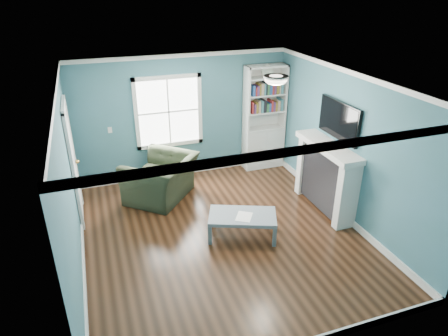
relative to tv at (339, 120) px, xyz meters
name	(u,v)px	position (x,y,z in m)	size (l,w,h in m)	color
floor	(222,234)	(-2.20, -0.20, -1.72)	(5.00, 5.00, 0.00)	black
room_walls	(222,148)	(-2.20, -0.20, -0.14)	(5.00, 5.00, 5.00)	#396B71
trim	(222,169)	(-2.20, -0.20, -0.49)	(4.50, 5.00, 2.60)	white
window	(169,112)	(-2.50, 2.29, -0.27)	(1.40, 0.06, 1.50)	white
bookshelf	(264,128)	(-0.43, 2.10, -0.80)	(0.90, 0.35, 2.31)	silver
fireplace	(326,178)	(-0.12, 0.00, -1.09)	(0.44, 1.58, 1.30)	black
tv	(339,120)	(0.00, 0.00, 0.00)	(0.06, 1.10, 0.65)	black
door	(73,162)	(-4.42, 1.20, -0.65)	(0.12, 0.98, 2.17)	silver
ceiling_fixture	(276,79)	(-1.30, -0.10, 0.82)	(0.38, 0.38, 0.15)	white
light_switch	(110,130)	(-3.70, 2.28, -0.52)	(0.08, 0.01, 0.12)	white
recliner	(161,172)	(-2.90, 1.40, -1.17)	(1.28, 0.83, 1.11)	black
coffee_table	(242,218)	(-1.89, -0.33, -1.38)	(1.25, 0.97, 0.40)	#515B61
paper_sheet	(244,217)	(-1.88, -0.39, -1.32)	(0.24, 0.31, 0.00)	white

